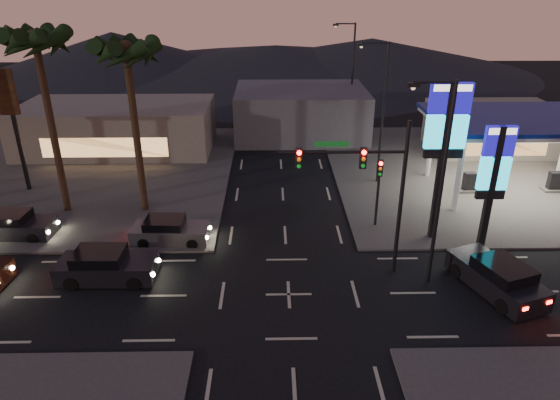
{
  "coord_description": "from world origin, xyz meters",
  "views": [
    {
      "loc": [
        -0.8,
        -19.91,
        14.04
      ],
      "look_at": [
        -0.34,
        4.39,
        3.0
      ],
      "focal_mm": 32.0,
      "sensor_mm": 36.0,
      "label": 1
    }
  ],
  "objects_px": {
    "gas_station": "(524,122)",
    "suv_station": "(497,277)",
    "car_lane_b_mid": "(14,225)",
    "pylon_sign_short": "(495,169)",
    "car_lane_b_front": "(169,231)",
    "pylon_sign_tall": "(446,132)",
    "traffic_signal_mast": "(367,178)",
    "car_lane_a_front": "(106,266)"
  },
  "relations": [
    {
      "from": "gas_station",
      "to": "car_lane_a_front",
      "type": "height_order",
      "value": "gas_station"
    },
    {
      "from": "car_lane_a_front",
      "to": "gas_station",
      "type": "bearing_deg",
      "value": 22.67
    },
    {
      "from": "pylon_sign_tall",
      "to": "traffic_signal_mast",
      "type": "relative_size",
      "value": 1.12
    },
    {
      "from": "gas_station",
      "to": "pylon_sign_tall",
      "type": "height_order",
      "value": "pylon_sign_tall"
    },
    {
      "from": "gas_station",
      "to": "suv_station",
      "type": "height_order",
      "value": "gas_station"
    },
    {
      "from": "gas_station",
      "to": "traffic_signal_mast",
      "type": "distance_m",
      "value": 15.82
    },
    {
      "from": "suv_station",
      "to": "pylon_sign_tall",
      "type": "bearing_deg",
      "value": 105.86
    },
    {
      "from": "pylon_sign_tall",
      "to": "car_lane_b_mid",
      "type": "xyz_separation_m",
      "value": [
        -24.31,
        0.68,
        -5.7
      ]
    },
    {
      "from": "traffic_signal_mast",
      "to": "car_lane_b_front",
      "type": "height_order",
      "value": "traffic_signal_mast"
    },
    {
      "from": "gas_station",
      "to": "suv_station",
      "type": "bearing_deg",
      "value": -116.69
    },
    {
      "from": "pylon_sign_tall",
      "to": "car_lane_b_front",
      "type": "height_order",
      "value": "pylon_sign_tall"
    },
    {
      "from": "gas_station",
      "to": "car_lane_b_front",
      "type": "distance_m",
      "value": 24.0
    },
    {
      "from": "traffic_signal_mast",
      "to": "suv_station",
      "type": "bearing_deg",
      "value": -16.58
    },
    {
      "from": "pylon_sign_tall",
      "to": "traffic_signal_mast",
      "type": "distance_m",
      "value": 6.02
    },
    {
      "from": "pylon_sign_tall",
      "to": "traffic_signal_mast",
      "type": "bearing_deg",
      "value": -143.48
    },
    {
      "from": "car_lane_a_front",
      "to": "car_lane_b_mid",
      "type": "distance_m",
      "value": 8.17
    },
    {
      "from": "gas_station",
      "to": "suv_station",
      "type": "distance_m",
      "value": 13.98
    },
    {
      "from": "traffic_signal_mast",
      "to": "pylon_sign_short",
      "type": "bearing_deg",
      "value": 19.13
    },
    {
      "from": "car_lane_a_front",
      "to": "suv_station",
      "type": "bearing_deg",
      "value": -4.18
    },
    {
      "from": "car_lane_b_mid",
      "to": "pylon_sign_tall",
      "type": "bearing_deg",
      "value": -1.59
    },
    {
      "from": "gas_station",
      "to": "car_lane_a_front",
      "type": "relative_size",
      "value": 2.44
    },
    {
      "from": "gas_station",
      "to": "pylon_sign_short",
      "type": "height_order",
      "value": "pylon_sign_short"
    },
    {
      "from": "pylon_sign_short",
      "to": "car_lane_b_front",
      "type": "relative_size",
      "value": 1.55
    },
    {
      "from": "gas_station",
      "to": "car_lane_b_mid",
      "type": "distance_m",
      "value": 32.63
    },
    {
      "from": "car_lane_b_front",
      "to": "suv_station",
      "type": "height_order",
      "value": "suv_station"
    },
    {
      "from": "suv_station",
      "to": "car_lane_b_mid",
      "type": "bearing_deg",
      "value": 166.81
    },
    {
      "from": "car_lane_b_front",
      "to": "car_lane_b_mid",
      "type": "xyz_separation_m",
      "value": [
        -9.17,
        0.82,
        0.02
      ]
    },
    {
      "from": "gas_station",
      "to": "pylon_sign_short",
      "type": "xyz_separation_m",
      "value": [
        -5.0,
        -7.5,
        -0.42
      ]
    },
    {
      "from": "pylon_sign_short",
      "to": "car_lane_a_front",
      "type": "distance_m",
      "value": 20.69
    },
    {
      "from": "traffic_signal_mast",
      "to": "car_lane_b_mid",
      "type": "relative_size",
      "value": 1.71
    },
    {
      "from": "car_lane_b_front",
      "to": "car_lane_a_front",
      "type": "bearing_deg",
      "value": -122.68
    },
    {
      "from": "gas_station",
      "to": "traffic_signal_mast",
      "type": "xyz_separation_m",
      "value": [
        -12.24,
        -10.01,
        0.15
      ]
    },
    {
      "from": "car_lane_b_front",
      "to": "suv_station",
      "type": "relative_size",
      "value": 0.84
    },
    {
      "from": "car_lane_b_mid",
      "to": "traffic_signal_mast",
      "type": "bearing_deg",
      "value": -12.08
    },
    {
      "from": "gas_station",
      "to": "car_lane_b_mid",
      "type": "relative_size",
      "value": 2.61
    },
    {
      "from": "pylon_sign_short",
      "to": "suv_station",
      "type": "xyz_separation_m",
      "value": [
        -0.97,
        -4.38,
        -3.88
      ]
    },
    {
      "from": "gas_station",
      "to": "suv_station",
      "type": "xyz_separation_m",
      "value": [
        -5.97,
        -11.88,
        -4.31
      ]
    },
    {
      "from": "pylon_sign_tall",
      "to": "pylon_sign_short",
      "type": "distance_m",
      "value": 3.2
    },
    {
      "from": "traffic_signal_mast",
      "to": "car_lane_a_front",
      "type": "distance_m",
      "value": 13.62
    },
    {
      "from": "car_lane_b_front",
      "to": "car_lane_b_mid",
      "type": "height_order",
      "value": "car_lane_b_mid"
    },
    {
      "from": "car_lane_a_front",
      "to": "suv_station",
      "type": "distance_m",
      "value": 19.17
    },
    {
      "from": "suv_station",
      "to": "gas_station",
      "type": "bearing_deg",
      "value": 63.31
    }
  ]
}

